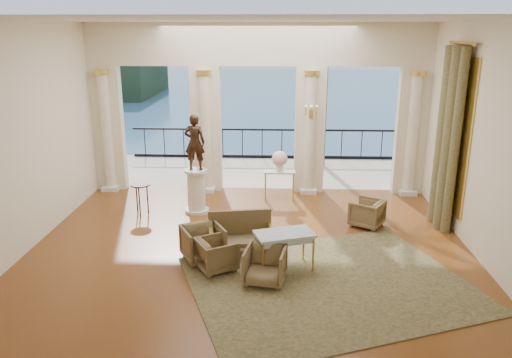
{
  "coord_description": "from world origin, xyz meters",
  "views": [
    {
      "loc": [
        0.56,
        -9.43,
        4.37
      ],
      "look_at": [
        0.1,
        0.6,
        1.31
      ],
      "focal_mm": 35.0,
      "sensor_mm": 36.0,
      "label": 1
    }
  ],
  "objects_px": {
    "armchair_c": "(367,212)",
    "pedestal": "(196,192)",
    "armchair_d": "(217,253)",
    "settee": "(241,233)",
    "game_table": "(284,237)",
    "statue": "(195,142)",
    "armchair_a": "(203,241)",
    "console_table": "(279,176)",
    "side_table": "(141,188)",
    "armchair_b": "(265,264)"
  },
  "relations": [
    {
      "from": "game_table",
      "to": "console_table",
      "type": "distance_m",
      "value": 3.95
    },
    {
      "from": "settee",
      "to": "game_table",
      "type": "distance_m",
      "value": 1.14
    },
    {
      "from": "armchair_c",
      "to": "statue",
      "type": "xyz_separation_m",
      "value": [
        -4.02,
        0.72,
        1.41
      ]
    },
    {
      "from": "armchair_c",
      "to": "side_table",
      "type": "xyz_separation_m",
      "value": [
        -5.33,
        0.49,
        0.32
      ]
    },
    {
      "from": "armchair_a",
      "to": "side_table",
      "type": "bearing_deg",
      "value": 100.28
    },
    {
      "from": "game_table",
      "to": "side_table",
      "type": "bearing_deg",
      "value": 122.68
    },
    {
      "from": "armchair_a",
      "to": "pedestal",
      "type": "bearing_deg",
      "value": 74.13
    },
    {
      "from": "armchair_b",
      "to": "armchair_c",
      "type": "xyz_separation_m",
      "value": [
        2.24,
        2.74,
        -0.02
      ]
    },
    {
      "from": "statue",
      "to": "console_table",
      "type": "distance_m",
      "value": 2.52
    },
    {
      "from": "armchair_d",
      "to": "pedestal",
      "type": "bearing_deg",
      "value": -14.67
    },
    {
      "from": "armchair_c",
      "to": "pedestal",
      "type": "distance_m",
      "value": 4.09
    },
    {
      "from": "pedestal",
      "to": "statue",
      "type": "bearing_deg",
      "value": 0.0
    },
    {
      "from": "armchair_d",
      "to": "console_table",
      "type": "bearing_deg",
      "value": -46.64
    },
    {
      "from": "settee",
      "to": "side_table",
      "type": "bearing_deg",
      "value": 132.2
    },
    {
      "from": "armchair_b",
      "to": "game_table",
      "type": "height_order",
      "value": "game_table"
    },
    {
      "from": "armchair_d",
      "to": "game_table",
      "type": "height_order",
      "value": "game_table"
    },
    {
      "from": "armchair_c",
      "to": "settee",
      "type": "relative_size",
      "value": 0.51
    },
    {
      "from": "statue",
      "to": "armchair_c",
      "type": "bearing_deg",
      "value": 172.57
    },
    {
      "from": "armchair_a",
      "to": "console_table",
      "type": "bearing_deg",
      "value": 40.19
    },
    {
      "from": "settee",
      "to": "armchair_a",
      "type": "bearing_deg",
      "value": -162.15
    },
    {
      "from": "armchair_a",
      "to": "armchair_c",
      "type": "xyz_separation_m",
      "value": [
        3.48,
        1.89,
        -0.04
      ]
    },
    {
      "from": "settee",
      "to": "game_table",
      "type": "xyz_separation_m",
      "value": [
        0.87,
        -0.69,
        0.24
      ]
    },
    {
      "from": "armchair_b",
      "to": "armchair_c",
      "type": "distance_m",
      "value": 3.54
    },
    {
      "from": "settee",
      "to": "statue",
      "type": "relative_size",
      "value": 1.01
    },
    {
      "from": "armchair_a",
      "to": "statue",
      "type": "height_order",
      "value": "statue"
    },
    {
      "from": "game_table",
      "to": "console_table",
      "type": "xyz_separation_m",
      "value": [
        -0.09,
        3.95,
        -0.01
      ]
    },
    {
      "from": "settee",
      "to": "game_table",
      "type": "bearing_deg",
      "value": -48.41
    },
    {
      "from": "settee",
      "to": "statue",
      "type": "distance_m",
      "value": 2.9
    },
    {
      "from": "armchair_d",
      "to": "statue",
      "type": "height_order",
      "value": "statue"
    },
    {
      "from": "armchair_c",
      "to": "armchair_d",
      "type": "height_order",
      "value": "armchair_c"
    },
    {
      "from": "armchair_c",
      "to": "statue",
      "type": "distance_m",
      "value": 4.32
    },
    {
      "from": "armchair_b",
      "to": "settee",
      "type": "xyz_separation_m",
      "value": [
        -0.52,
        1.22,
        0.06
      ]
    },
    {
      "from": "armchair_a",
      "to": "armchair_d",
      "type": "relative_size",
      "value": 1.12
    },
    {
      "from": "pedestal",
      "to": "side_table",
      "type": "xyz_separation_m",
      "value": [
        -1.31,
        -0.23,
        0.15
      ]
    },
    {
      "from": "console_table",
      "to": "side_table",
      "type": "relative_size",
      "value": 1.07
    },
    {
      "from": "armchair_c",
      "to": "settee",
      "type": "bearing_deg",
      "value": -29.75
    },
    {
      "from": "armchair_d",
      "to": "statue",
      "type": "relative_size",
      "value": 0.51
    },
    {
      "from": "armchair_c",
      "to": "game_table",
      "type": "height_order",
      "value": "game_table"
    },
    {
      "from": "armchair_d",
      "to": "armchair_c",
      "type": "bearing_deg",
      "value": -84.57
    },
    {
      "from": "armchair_c",
      "to": "armchair_d",
      "type": "xyz_separation_m",
      "value": [
        -3.16,
        -2.29,
        -0.0
      ]
    },
    {
      "from": "side_table",
      "to": "armchair_c",
      "type": "bearing_deg",
      "value": -5.27
    },
    {
      "from": "armchair_d",
      "to": "settee",
      "type": "relative_size",
      "value": 0.5
    },
    {
      "from": "game_table",
      "to": "side_table",
      "type": "height_order",
      "value": "side_table"
    },
    {
      "from": "armchair_c",
      "to": "statue",
      "type": "bearing_deg",
      "value": -68.71
    },
    {
      "from": "armchair_a",
      "to": "settee",
      "type": "distance_m",
      "value": 0.8
    },
    {
      "from": "game_table",
      "to": "pedestal",
      "type": "relative_size",
      "value": 1.11
    },
    {
      "from": "armchair_d",
      "to": "pedestal",
      "type": "xyz_separation_m",
      "value": [
        -0.86,
        3.02,
        0.18
      ]
    },
    {
      "from": "side_table",
      "to": "console_table",
      "type": "bearing_deg",
      "value": 20.57
    },
    {
      "from": "game_table",
      "to": "armchair_a",
      "type": "bearing_deg",
      "value": 149.29
    },
    {
      "from": "armchair_a",
      "to": "pedestal",
      "type": "relative_size",
      "value": 0.7
    }
  ]
}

